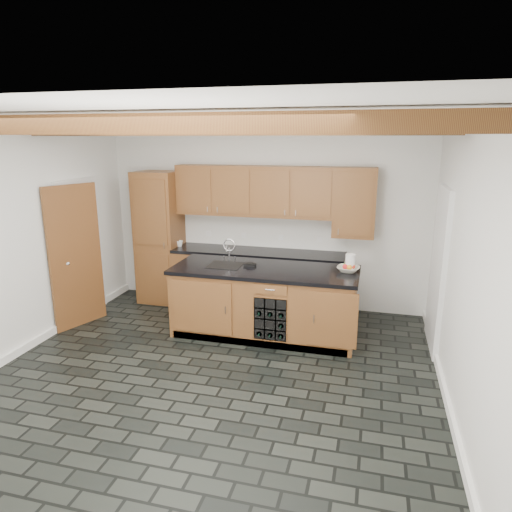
{
  "coord_description": "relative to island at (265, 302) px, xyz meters",
  "views": [
    {
      "loc": [
        1.65,
        -4.34,
        2.6
      ],
      "look_at": [
        0.31,
        0.8,
        1.22
      ],
      "focal_mm": 32.0,
      "sensor_mm": 36.0,
      "label": 1
    }
  ],
  "objects": [
    {
      "name": "mug",
      "position": [
        -1.61,
        0.88,
        0.51
      ],
      "size": [
        0.12,
        0.12,
        0.09
      ],
      "primitive_type": "imported",
      "rotation": [
        0.0,
        0.0,
        -0.24
      ],
      "color": "white",
      "rests_on": "back_cabinetry"
    },
    {
      "name": "faucet",
      "position": [
        -0.56,
        0.05,
        0.5
      ],
      "size": [
        0.45,
        0.4,
        0.34
      ],
      "color": "black",
      "rests_on": "island"
    },
    {
      "name": "fruit_bowl",
      "position": [
        1.07,
        0.12,
        0.5
      ],
      "size": [
        0.32,
        0.32,
        0.07
      ],
      "primitive_type": "imported",
      "rotation": [
        0.0,
        0.0,
        -0.14
      ],
      "color": "beige",
      "rests_on": "island"
    },
    {
      "name": "island",
      "position": [
        0.0,
        0.0,
        0.0
      ],
      "size": [
        2.48,
        0.96,
        0.93
      ],
      "color": "brown",
      "rests_on": "ground"
    },
    {
      "name": "room_shell",
      "position": [
        -0.39,
        -0.75,
        1.06
      ],
      "size": [
        5.01,
        5.0,
        5.0
      ],
      "color": "white",
      "rests_on": "ground"
    },
    {
      "name": "paper_towel",
      "position": [
        1.09,
        0.14,
        0.58
      ],
      "size": [
        0.12,
        0.12,
        0.23
      ],
      "primitive_type": "cylinder",
      "color": "white",
      "rests_on": "island"
    },
    {
      "name": "ground",
      "position": [
        -0.31,
        -1.28,
        -0.46
      ],
      "size": [
        5.0,
        5.0,
        0.0
      ],
      "primitive_type": "plane",
      "color": "black",
      "rests_on": "ground"
    },
    {
      "name": "back_cabinetry",
      "position": [
        -0.68,
        0.95,
        0.52
      ],
      "size": [
        3.65,
        0.62,
        2.2
      ],
      "color": "brown",
      "rests_on": "ground"
    },
    {
      "name": "kitchen_scale",
      "position": [
        -0.23,
        0.06,
        0.49
      ],
      "size": [
        0.16,
        0.1,
        0.05
      ],
      "rotation": [
        0.0,
        0.0,
        -0.0
      ],
      "color": "black",
      "rests_on": "island"
    },
    {
      "name": "fruit_cluster",
      "position": [
        1.07,
        0.12,
        0.54
      ],
      "size": [
        0.16,
        0.17,
        0.07
      ],
      "color": "red",
      "rests_on": "fruit_bowl"
    }
  ]
}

